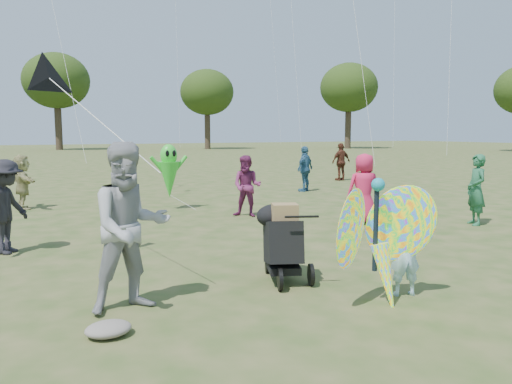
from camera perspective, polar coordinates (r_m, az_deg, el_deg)
ground at (r=7.05m, az=7.10°, el=-10.15°), size 160.00×160.00×0.00m
child_girl at (r=6.58m, az=16.62°, el=-6.64°), size 0.47×0.38×1.11m
adult_man at (r=5.90m, az=-14.18°, el=-3.91°), size 1.01×0.82×1.95m
grey_bag at (r=5.45m, az=-16.53°, el=-14.78°), size 0.47×0.38×0.15m
crowd_a at (r=11.41m, az=12.22°, el=0.36°), size 0.88×0.70×1.58m
crowd_b at (r=9.42m, az=-26.65°, el=-1.52°), size 1.06×1.19×1.60m
crowd_c at (r=17.31m, az=5.62°, el=2.65°), size 0.99×0.77×1.57m
crowd_d at (r=14.67m, az=-25.14°, el=1.05°), size 0.59×1.39×1.46m
crowd_e at (r=12.09m, az=-1.03°, el=0.67°), size 0.92×0.90×1.49m
crowd_f at (r=12.04m, az=23.86°, el=0.24°), size 0.58×0.68×1.57m
crowd_h at (r=21.40m, az=9.69°, el=3.43°), size 0.96×0.47×1.59m
jogging_stroller at (r=6.93m, az=2.89°, el=-5.17°), size 0.75×1.14×1.09m
butterfly_kite at (r=6.14m, az=13.98°, el=-5.52°), size 1.74×0.75×1.72m
delta_kite_rig at (r=8.20m, az=-22.53°, el=11.90°), size 1.44×2.72×1.70m
alien_kite at (r=13.35m, az=-9.90°, el=2.12°), size 1.12×0.69×1.74m
tree_line at (r=51.33m, az=-18.88°, el=11.93°), size 91.78×33.60×10.79m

